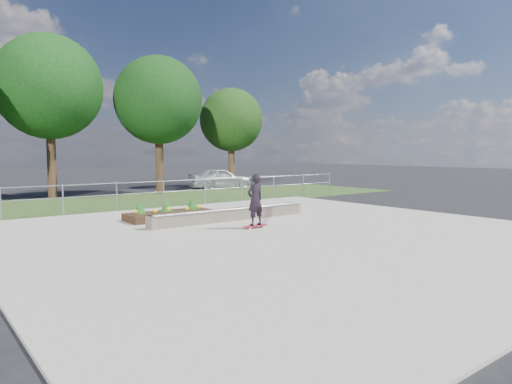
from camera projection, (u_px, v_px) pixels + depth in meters
ground at (283, 234)px, 13.11m from camera, size 120.00×120.00×0.00m
grass_verge at (131, 201)px, 21.76m from camera, size 30.00×8.00×0.02m
concrete_slab at (283, 233)px, 13.11m from camera, size 15.00×15.00×0.06m
fence at (164, 190)px, 18.94m from camera, size 20.06×0.06×1.20m
tree_mid_left at (49, 87)px, 22.88m from camera, size 5.25×5.25×8.25m
tree_mid_right at (158, 101)px, 25.49m from camera, size 4.90×4.90×7.70m
tree_far_right at (231, 120)px, 30.41m from camera, size 4.20×4.20×6.60m
grind_ledge at (232, 214)px, 15.31m from camera, size 6.00×0.44×0.43m
planter_bed at (170, 213)px, 15.69m from camera, size 3.00×1.20×0.61m
skateboarder at (255, 200)px, 13.69m from camera, size 0.80×0.41×1.65m
parked_car at (220, 178)px, 29.21m from camera, size 4.24×2.28×1.37m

